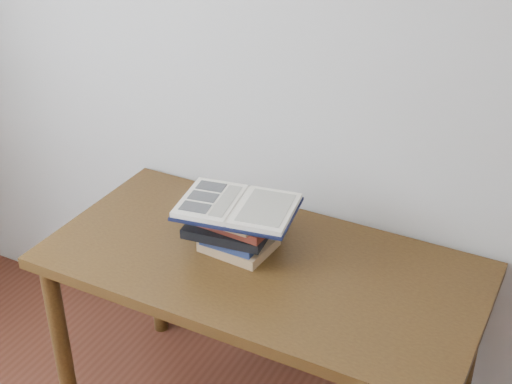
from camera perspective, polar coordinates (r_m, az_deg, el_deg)
The scene contains 3 objects.
desk at distance 2.32m, azimuth 0.43°, elevation -7.49°, with size 1.39×0.69×0.74m.
book_stack at distance 2.28m, azimuth -1.76°, elevation -2.95°, with size 0.29×0.21×0.15m.
open_book at distance 2.22m, azimuth -1.48°, elevation -1.16°, with size 0.40×0.31×0.03m.
Camera 1 is at (0.77, -0.26, 2.05)m, focal length 50.00 mm.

